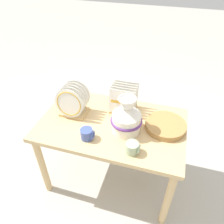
{
  "coord_description": "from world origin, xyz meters",
  "views": [
    {
      "loc": [
        0.37,
        -1.22,
        1.81
      ],
      "look_at": [
        0.0,
        0.0,
        0.79
      ],
      "focal_mm": 35.0,
      "sensor_mm": 36.0,
      "label": 1
    }
  ],
  "objects_px": {
    "dish_rack_round_plates": "(73,103)",
    "mug_sage_glaze": "(133,148)",
    "wicker_charger_stack": "(165,126)",
    "dish_rack_square_plates": "(124,101)",
    "ceramic_vase": "(127,118)",
    "mug_cobalt_glaze": "(87,134)"
  },
  "relations": [
    {
      "from": "dish_rack_round_plates",
      "to": "mug_cobalt_glaze",
      "type": "distance_m",
      "value": 0.32
    },
    {
      "from": "mug_cobalt_glaze",
      "to": "mug_sage_glaze",
      "type": "bearing_deg",
      "value": -5.95
    },
    {
      "from": "wicker_charger_stack",
      "to": "mug_sage_glaze",
      "type": "xyz_separation_m",
      "value": [
        -0.19,
        -0.31,
        0.02
      ]
    },
    {
      "from": "wicker_charger_stack",
      "to": "mug_cobalt_glaze",
      "type": "distance_m",
      "value": 0.59
    },
    {
      "from": "dish_rack_round_plates",
      "to": "wicker_charger_stack",
      "type": "xyz_separation_m",
      "value": [
        0.74,
        0.04,
        -0.09
      ]
    },
    {
      "from": "ceramic_vase",
      "to": "dish_rack_square_plates",
      "type": "bearing_deg",
      "value": 109.01
    },
    {
      "from": "ceramic_vase",
      "to": "mug_cobalt_glaze",
      "type": "xyz_separation_m",
      "value": [
        -0.24,
        -0.16,
        -0.08
      ]
    },
    {
      "from": "dish_rack_round_plates",
      "to": "mug_cobalt_glaze",
      "type": "height_order",
      "value": "dish_rack_round_plates"
    },
    {
      "from": "dish_rack_round_plates",
      "to": "wicker_charger_stack",
      "type": "relative_size",
      "value": 0.84
    },
    {
      "from": "dish_rack_round_plates",
      "to": "wicker_charger_stack",
      "type": "distance_m",
      "value": 0.74
    },
    {
      "from": "dish_rack_round_plates",
      "to": "wicker_charger_stack",
      "type": "bearing_deg",
      "value": 3.22
    },
    {
      "from": "dish_rack_square_plates",
      "to": "mug_sage_glaze",
      "type": "relative_size",
      "value": 2.31
    },
    {
      "from": "ceramic_vase",
      "to": "mug_sage_glaze",
      "type": "distance_m",
      "value": 0.23
    },
    {
      "from": "ceramic_vase",
      "to": "dish_rack_square_plates",
      "type": "relative_size",
      "value": 1.3
    },
    {
      "from": "wicker_charger_stack",
      "to": "mug_cobalt_glaze",
      "type": "height_order",
      "value": "mug_cobalt_glaze"
    },
    {
      "from": "ceramic_vase",
      "to": "mug_sage_glaze",
      "type": "bearing_deg",
      "value": -64.62
    },
    {
      "from": "mug_sage_glaze",
      "to": "mug_cobalt_glaze",
      "type": "bearing_deg",
      "value": 174.05
    },
    {
      "from": "dish_rack_square_plates",
      "to": "wicker_charger_stack",
      "type": "relative_size",
      "value": 0.74
    },
    {
      "from": "dish_rack_round_plates",
      "to": "mug_sage_glaze",
      "type": "xyz_separation_m",
      "value": [
        0.55,
        -0.27,
        -0.07
      ]
    },
    {
      "from": "dish_rack_square_plates",
      "to": "wicker_charger_stack",
      "type": "height_order",
      "value": "dish_rack_square_plates"
    },
    {
      "from": "dish_rack_round_plates",
      "to": "dish_rack_square_plates",
      "type": "xyz_separation_m",
      "value": [
        0.38,
        0.16,
        -0.02
      ]
    },
    {
      "from": "ceramic_vase",
      "to": "mug_cobalt_glaze",
      "type": "bearing_deg",
      "value": -146.72
    }
  ]
}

